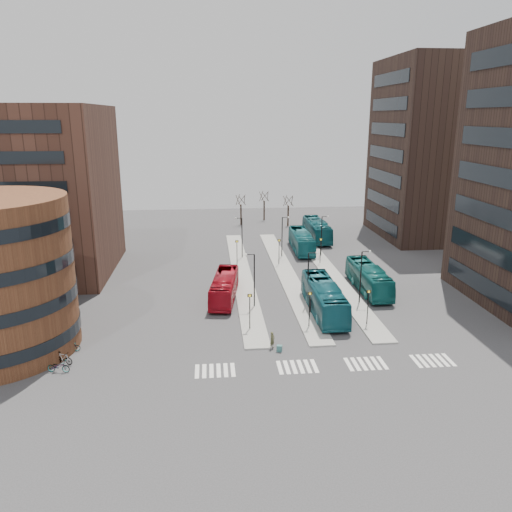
{
  "coord_description": "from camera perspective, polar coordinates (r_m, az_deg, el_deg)",
  "views": [
    {
      "loc": [
        -8.12,
        -33.88,
        20.64
      ],
      "look_at": [
        -2.89,
        21.41,
        5.0
      ],
      "focal_mm": 35.0,
      "sensor_mm": 36.0,
      "label": 1
    }
  ],
  "objects": [
    {
      "name": "commuter_c",
      "position": [
        55.27,
        6.71,
        -5.34
      ],
      "size": [
        0.71,
        1.16,
        1.75
      ],
      "primitive_type": "imported",
      "rotation": [
        0.0,
        0.0,
        4.66
      ],
      "color": "black",
      "rests_on": "ground"
    },
    {
      "name": "crosswalk_stripes",
      "position": [
        44.25,
        8.32,
        -12.25
      ],
      "size": [
        22.35,
        2.4,
        0.01
      ],
      "color": "silver",
      "rests_on": "ground"
    },
    {
      "name": "bare_trees",
      "position": [
        98.78,
        0.95,
        5.28
      ],
      "size": [
        10.97,
        8.14,
        5.9
      ],
      "color": "black",
      "rests_on": "ground"
    },
    {
      "name": "sign_poles",
      "position": [
        60.51,
        4.09,
        -1.85
      ],
      "size": [
        12.45,
        22.12,
        3.65
      ],
      "color": "black",
      "rests_on": "ground"
    },
    {
      "name": "bicycle_near",
      "position": [
        45.63,
        -21.65,
        -11.66
      ],
      "size": [
        2.0,
        0.98,
        1.0
      ],
      "primitive_type": "imported",
      "rotation": [
        0.0,
        0.0,
        1.4
      ],
      "color": "gray",
      "rests_on": "ground"
    },
    {
      "name": "island_right",
      "position": [
        69.01,
        8.36,
        -1.78
      ],
      "size": [
        2.5,
        45.0,
        0.15
      ],
      "primitive_type": "cube",
      "color": "gray",
      "rests_on": "ground"
    },
    {
      "name": "tower_far",
      "position": [
        93.14,
        20.52,
        11.29
      ],
      "size": [
        20.12,
        20.0,
        30.0
      ],
      "color": "#2F201A",
      "rests_on": "ground"
    },
    {
      "name": "commuter_a",
      "position": [
        55.84,
        -4.34,
        -5.0
      ],
      "size": [
        1.04,
        0.89,
        1.84
      ],
      "primitive_type": "imported",
      "rotation": [
        0.0,
        0.0,
        3.39
      ],
      "color": "black",
      "rests_on": "ground"
    },
    {
      "name": "red_bus",
      "position": [
        58.13,
        -3.63,
        -3.55
      ],
      "size": [
        3.92,
        10.82,
        2.95
      ],
      "primitive_type": "imported",
      "rotation": [
        0.0,
        0.0,
        -0.14
      ],
      "color": "maroon",
      "rests_on": "ground"
    },
    {
      "name": "island_left",
      "position": [
        67.23,
        -1.64,
        -2.09
      ],
      "size": [
        2.5,
        45.0,
        0.15
      ],
      "primitive_type": "cube",
      "color": "gray",
      "rests_on": "ground"
    },
    {
      "name": "island_mid",
      "position": [
        67.86,
        3.43,
        -1.94
      ],
      "size": [
        2.5,
        45.0,
        0.15
      ],
      "primitive_type": "cube",
      "color": "gray",
      "rests_on": "ground"
    },
    {
      "name": "ground",
      "position": [
        40.49,
        7.19,
        -15.05
      ],
      "size": [
        160.0,
        160.0,
        0.0
      ],
      "primitive_type": "plane",
      "color": "#313134",
      "rests_on": "ground"
    },
    {
      "name": "bicycle_far",
      "position": [
        48.92,
        -20.44,
        -9.72
      ],
      "size": [
        1.76,
        0.8,
        0.89
      ],
      "primitive_type": "imported",
      "rotation": [
        0.0,
        0.0,
        1.7
      ],
      "color": "gray",
      "rests_on": "ground"
    },
    {
      "name": "lamp_posts",
      "position": [
        65.08,
        4.3,
        0.48
      ],
      "size": [
        14.04,
        20.24,
        6.12
      ],
      "color": "black",
      "rests_on": "ground"
    },
    {
      "name": "teal_bus_c",
      "position": [
        62.31,
        12.73,
        -2.47
      ],
      "size": [
        2.69,
        11.45,
        3.19
      ],
      "primitive_type": "imported",
      "rotation": [
        0.0,
        0.0,
        0.0
      ],
      "color": "#125C5A",
      "rests_on": "ground"
    },
    {
      "name": "bicycle_mid",
      "position": [
        46.81,
        -21.19,
        -10.83
      ],
      "size": [
        1.91,
        1.21,
        1.11
      ],
      "primitive_type": "imported",
      "rotation": [
        0.0,
        0.0,
        1.17
      ],
      "color": "gray",
      "rests_on": "ground"
    },
    {
      "name": "commuter_b",
      "position": [
        54.52,
        6.29,
        -5.66
      ],
      "size": [
        0.44,
        1.0,
        1.68
      ],
      "primitive_type": "imported",
      "rotation": [
        0.0,
        0.0,
        1.6
      ],
      "color": "black",
      "rests_on": "ground"
    },
    {
      "name": "traveller",
      "position": [
        46.43,
        1.88,
        -9.58
      ],
      "size": [
        0.68,
        0.68,
        1.6
      ],
      "primitive_type": "imported",
      "rotation": [
        0.0,
        0.0,
        0.78
      ],
      "color": "#46462A",
      "rests_on": "ground"
    },
    {
      "name": "teal_bus_d",
      "position": [
        86.68,
        6.96,
        2.99
      ],
      "size": [
        2.89,
        12.26,
        3.41
      ],
      "primitive_type": "imported",
      "rotation": [
        0.0,
        0.0,
        -0.0
      ],
      "color": "#13575F",
      "rests_on": "ground"
    },
    {
      "name": "office_block",
      "position": [
        73.26,
        -26.22,
        6.56
      ],
      "size": [
        25.0,
        20.12,
        22.0
      ],
      "color": "#482B21",
      "rests_on": "ground"
    },
    {
      "name": "teal_bus_a",
      "position": [
        54.53,
        7.76,
        -4.73
      ],
      "size": [
        3.01,
        12.33,
        3.43
      ],
      "primitive_type": "imported",
      "rotation": [
        0.0,
        0.0,
        -0.01
      ],
      "color": "#135561",
      "rests_on": "ground"
    },
    {
      "name": "teal_bus_b",
      "position": [
        78.99,
        5.21,
        1.71
      ],
      "size": [
        2.97,
        11.49,
        3.18
      ],
      "primitive_type": "imported",
      "rotation": [
        0.0,
        0.0,
        -0.03
      ],
      "color": "#146168",
      "rests_on": "ground"
    },
    {
      "name": "suitcase",
      "position": [
        46.05,
        2.69,
        -10.51
      ],
      "size": [
        0.57,
        0.51,
        0.59
      ],
      "primitive_type": "cube",
      "rotation": [
        0.0,
        0.0,
        -0.33
      ],
      "color": "navy",
      "rests_on": "ground"
    }
  ]
}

